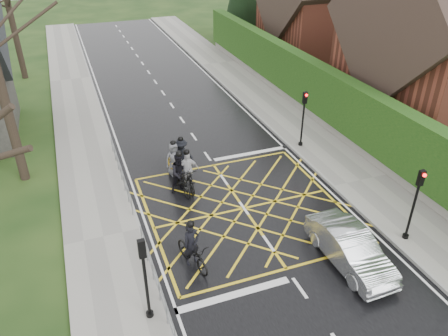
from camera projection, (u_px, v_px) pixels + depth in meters
ground at (244, 208)px, 19.05m from camera, size 120.00×120.00×0.00m
road at (244, 208)px, 19.05m from camera, size 9.00×80.00×0.01m
sidewalk_right at (360, 181)px, 20.82m from camera, size 3.00×80.00×0.15m
sidewalk_left at (104, 238)px, 17.21m from camera, size 3.00×80.00×0.15m
stone_wall at (325, 122)px, 26.05m from camera, size 0.50×38.00×0.70m
hedge at (329, 94)px, 25.16m from camera, size 0.90×38.00×2.80m
house_far at (327, 8)px, 35.81m from camera, size 9.80×8.80×10.30m
railing_south at (155, 276)px, 14.43m from camera, size 0.05×5.04×1.03m
railing_north at (120, 168)px, 20.49m from camera, size 0.05×6.04×1.03m
traffic_light_ne at (303, 120)px, 23.13m from camera, size 0.24×0.31×3.21m
traffic_light_se at (414, 206)px, 16.34m from camera, size 0.24×0.31×3.21m
traffic_light_sw at (146, 280)px, 13.05m from camera, size 0.24×0.31×3.21m
cyclist_rear at (192, 251)px, 15.74m from camera, size 1.20×2.09×1.92m
cyclist_back at (181, 177)px, 19.84m from camera, size 1.01×2.14×2.08m
cyclist_mid at (182, 159)px, 21.42m from camera, size 1.18×2.01×1.91m
cyclist_front at (188, 174)px, 20.09m from camera, size 1.09×2.03×2.02m
cyclist_lead at (175, 164)px, 21.14m from camera, size 0.89×1.99×1.88m
car at (350, 248)px, 15.78m from camera, size 1.51×4.12×1.35m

